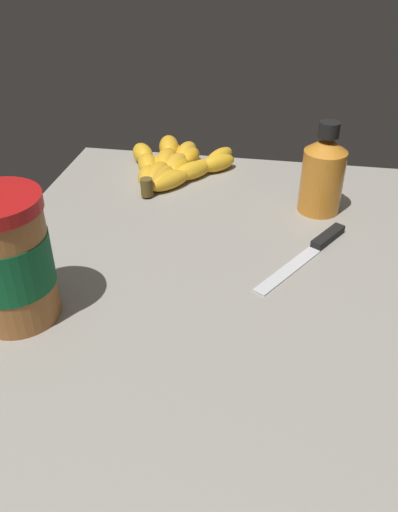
{
  "coord_description": "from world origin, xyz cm",
  "views": [
    {
      "loc": [
        -50.99,
        -8.53,
        39.67
      ],
      "look_at": [
        1.61,
        0.63,
        3.73
      ],
      "focal_mm": 36.19,
      "sensor_mm": 36.0,
      "label": 1
    }
  ],
  "objects": [
    {
      "name": "peanut_butter_jar",
      "position": [
        -8.54,
        20.19,
        7.75
      ],
      "size": [
        9.85,
        9.85,
        15.44
      ],
      "color": "#9E602D",
      "rests_on": "ground_plane"
    },
    {
      "name": "honey_bottle",
      "position": [
        23.32,
        -14.75,
        6.33
      ],
      "size": [
        6.51,
        6.51,
        14.32
      ],
      "color": "orange",
      "rests_on": "ground_plane"
    },
    {
      "name": "ground_plane",
      "position": [
        0.0,
        0.0,
        -2.43
      ],
      "size": [
        83.32,
        61.38,
        4.85
      ],
      "primitive_type": "cube",
      "color": "gray"
    },
    {
      "name": "banana_bunch",
      "position": [
        32.35,
        10.95,
        1.65
      ],
      "size": [
        22.55,
        21.1,
        3.75
      ],
      "color": "gold",
      "rests_on": "ground_plane"
    },
    {
      "name": "butter_knife",
      "position": [
        10.2,
        -13.48,
        0.46
      ],
      "size": [
        18.13,
        12.17,
        1.2
      ],
      "color": "silver",
      "rests_on": "ground_plane"
    }
  ]
}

